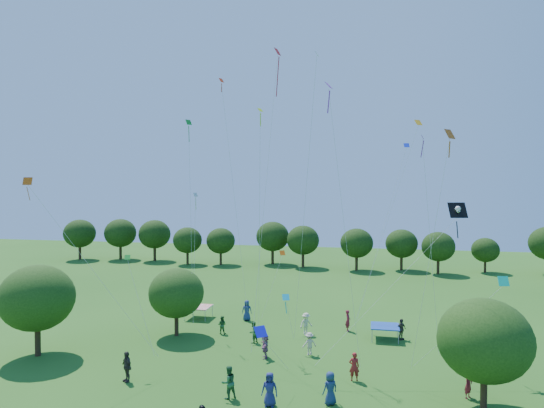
{
  "coord_description": "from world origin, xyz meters",
  "views": [
    {
      "loc": [
        6.33,
        -16.7,
        12.13
      ],
      "look_at": [
        0.0,
        14.0,
        11.0
      ],
      "focal_mm": 32.0,
      "sensor_mm": 36.0,
      "label": 1
    }
  ],
  "objects_px": {
    "near_tree_east": "(485,340)",
    "tent_red_stripe": "(198,307)",
    "near_tree_north": "(176,293)",
    "tent_blue": "(385,326)",
    "near_tree_west": "(37,298)",
    "pirate_kite": "(455,213)",
    "red_high_kite": "(273,106)"
  },
  "relations": [
    {
      "from": "near_tree_east",
      "to": "tent_red_stripe",
      "type": "distance_m",
      "value": 26.08
    },
    {
      "from": "near_tree_north",
      "to": "tent_blue",
      "type": "bearing_deg",
      "value": 8.27
    },
    {
      "from": "near_tree_east",
      "to": "tent_red_stripe",
      "type": "relative_size",
      "value": 2.78
    },
    {
      "from": "near_tree_west",
      "to": "pirate_kite",
      "type": "distance_m",
      "value": 29.93
    },
    {
      "from": "near_tree_east",
      "to": "red_high_kite",
      "type": "xyz_separation_m",
      "value": [
        -13.26,
        8.1,
        14.26
      ]
    },
    {
      "from": "near_tree_north",
      "to": "tent_red_stripe",
      "type": "xyz_separation_m",
      "value": [
        -0.07,
        5.29,
        -2.45
      ]
    },
    {
      "from": "near_tree_north",
      "to": "pirate_kite",
      "type": "distance_m",
      "value": 22.23
    },
    {
      "from": "near_tree_north",
      "to": "pirate_kite",
      "type": "bearing_deg",
      "value": -5.32
    },
    {
      "from": "near_tree_north",
      "to": "pirate_kite",
      "type": "relative_size",
      "value": 0.56
    },
    {
      "from": "near_tree_north",
      "to": "tent_red_stripe",
      "type": "bearing_deg",
      "value": 90.8
    },
    {
      "from": "near_tree_west",
      "to": "red_high_kite",
      "type": "relative_size",
      "value": 0.3
    },
    {
      "from": "near_tree_west",
      "to": "near_tree_north",
      "type": "bearing_deg",
      "value": 39.17
    },
    {
      "from": "tent_red_stripe",
      "to": "tent_blue",
      "type": "relative_size",
      "value": 1.0
    },
    {
      "from": "tent_red_stripe",
      "to": "red_high_kite",
      "type": "relative_size",
      "value": 0.1
    },
    {
      "from": "near_tree_west",
      "to": "pirate_kite",
      "type": "height_order",
      "value": "pirate_kite"
    },
    {
      "from": "near_tree_north",
      "to": "near_tree_west",
      "type": "bearing_deg",
      "value": -140.83
    },
    {
      "from": "tent_blue",
      "to": "pirate_kite",
      "type": "bearing_deg",
      "value": -44.43
    },
    {
      "from": "near_tree_east",
      "to": "near_tree_north",
      "type": "bearing_deg",
      "value": 157.07
    },
    {
      "from": "near_tree_north",
      "to": "tent_blue",
      "type": "relative_size",
      "value": 2.5
    },
    {
      "from": "tent_red_stripe",
      "to": "pirate_kite",
      "type": "bearing_deg",
      "value": -18.93
    },
    {
      "from": "near_tree_west",
      "to": "pirate_kite",
      "type": "bearing_deg",
      "value": 8.77
    },
    {
      "from": "near_tree_west",
      "to": "near_tree_north",
      "type": "xyz_separation_m",
      "value": [
        7.89,
        6.43,
        -0.69
      ]
    },
    {
      "from": "tent_red_stripe",
      "to": "pirate_kite",
      "type": "height_order",
      "value": "pirate_kite"
    },
    {
      "from": "near_tree_north",
      "to": "tent_red_stripe",
      "type": "distance_m",
      "value": 5.83
    },
    {
      "from": "near_tree_east",
      "to": "pirate_kite",
      "type": "height_order",
      "value": "pirate_kite"
    },
    {
      "from": "tent_red_stripe",
      "to": "pirate_kite",
      "type": "relative_size",
      "value": 0.23
    },
    {
      "from": "pirate_kite",
      "to": "red_high_kite",
      "type": "bearing_deg",
      "value": 175.69
    },
    {
      "from": "pirate_kite",
      "to": "tent_blue",
      "type": "bearing_deg",
      "value": 135.57
    },
    {
      "from": "tent_red_stripe",
      "to": "red_high_kite",
      "type": "bearing_deg",
      "value": -37.07
    },
    {
      "from": "tent_red_stripe",
      "to": "tent_blue",
      "type": "distance_m",
      "value": 16.92
    },
    {
      "from": "red_high_kite",
      "to": "near_tree_north",
      "type": "bearing_deg",
      "value": 173.11
    },
    {
      "from": "near_tree_east",
      "to": "tent_red_stripe",
      "type": "height_order",
      "value": "near_tree_east"
    }
  ]
}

